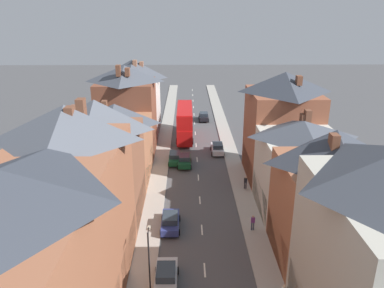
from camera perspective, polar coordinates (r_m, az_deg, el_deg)
name	(u,v)px	position (r m, az deg, el deg)	size (l,w,h in m)	color
pavement_left	(162,154)	(55.64, -4.53, -1.56)	(2.20, 104.00, 0.14)	#A8A399
pavement_right	(231,154)	(55.90, 5.96, -1.50)	(2.20, 104.00, 0.14)	#A8A399
centre_line_dashes	(197,160)	(53.71, 0.78, -2.39)	(0.14, 97.80, 0.01)	silver
terrace_row_left	(96,164)	(37.21, -14.39, -2.97)	(8.00, 63.26, 14.11)	brown
terrace_row_right	(339,208)	(31.17, 21.43, -9.02)	(8.00, 46.49, 13.81)	#ADB2B7
double_decker_bus_lead	(185,122)	(61.63, -1.12, 3.38)	(2.74, 10.80, 5.30)	red
car_near_blue	(166,276)	(31.01, -3.96, -19.46)	(1.90, 4.05, 1.66)	#B7BABF
car_near_silver	(184,160)	(51.30, -1.16, -2.51)	(1.90, 3.93, 1.67)	#144728
car_parked_left_a	(204,116)	(72.07, 1.81, 4.21)	(1.90, 3.85, 1.64)	black
car_parked_right_a	(217,148)	(55.89, 3.90, -0.64)	(1.90, 4.15, 1.59)	silver
car_parked_left_b	(175,158)	(52.36, -2.58, -2.07)	(1.90, 4.26, 1.60)	#144728
car_far_grey	(170,221)	(37.58, -3.31, -11.66)	(1.90, 4.16, 1.59)	navy
pedestrian_mid_left	(253,222)	(37.43, 9.26, -11.63)	(0.36, 0.22, 1.61)	#3D4256
pedestrian_mid_right	(246,182)	(45.16, 8.16, -5.73)	(0.36, 0.22, 1.61)	#23232D
street_lamp	(149,258)	(28.91, -6.55, -16.86)	(0.20, 1.12, 5.50)	black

